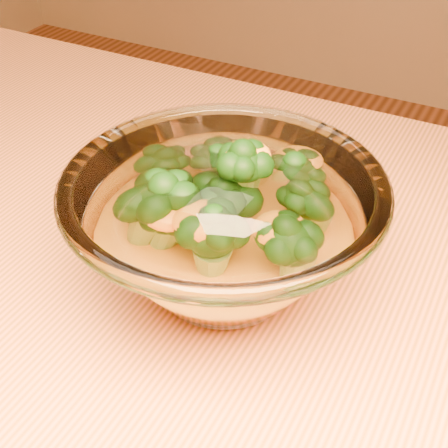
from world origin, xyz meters
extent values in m
cube|color=#E17343|center=(0.00, 0.00, 0.73)|extent=(1.20, 0.80, 0.04)
cylinder|color=brown|center=(-0.54, 0.34, 0.35)|extent=(0.06, 0.06, 0.71)
ellipsoid|color=white|center=(0.01, 0.07, 0.76)|extent=(0.10, 0.10, 0.02)
torus|color=white|center=(0.01, 0.07, 0.84)|extent=(0.23, 0.23, 0.01)
ellipsoid|color=orange|center=(0.01, 0.07, 0.78)|extent=(0.13, 0.13, 0.04)
camera|label=1|loc=(0.17, -0.24, 1.08)|focal=50.00mm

